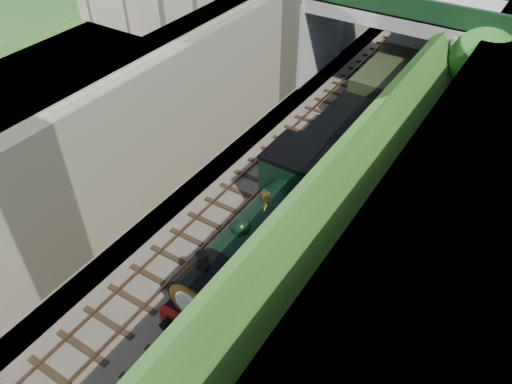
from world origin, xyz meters
name	(u,v)px	position (x,y,z in m)	size (l,w,h in m)	color
ground	(135,366)	(0.00, 0.00, 0.00)	(160.00, 160.00, 0.00)	#1E4714
trackbed	(360,116)	(0.00, 20.00, 0.10)	(10.00, 90.00, 0.20)	#473F38
retaining_wall	(285,43)	(-5.50, 20.00, 3.50)	(1.00, 90.00, 7.00)	#756B56
street_plateau_left	(238,31)	(-9.00, 20.00, 3.50)	(6.00, 90.00, 7.00)	#262628
embankment_slope	(445,111)	(4.99, 18.65, 2.75)	(4.51, 90.00, 6.36)	#1E4714
track_left	(331,105)	(-2.00, 20.00, 0.25)	(2.50, 90.00, 0.20)	black
track_right	(379,120)	(1.20, 20.00, 0.25)	(2.50, 90.00, 0.20)	black
road_bridge	(410,35)	(0.94, 24.00, 4.08)	(16.00, 6.40, 7.25)	gray
tree	(486,63)	(5.91, 21.17, 4.65)	(3.60, 3.80, 6.60)	black
locomotive	(264,229)	(1.20, 6.75, 1.89)	(3.10, 10.22, 3.83)	black
tender	(340,148)	(1.20, 14.12, 1.62)	(2.70, 6.00, 3.05)	black
coach_front	(421,51)	(1.20, 26.72, 2.05)	(2.90, 18.00, 3.70)	black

